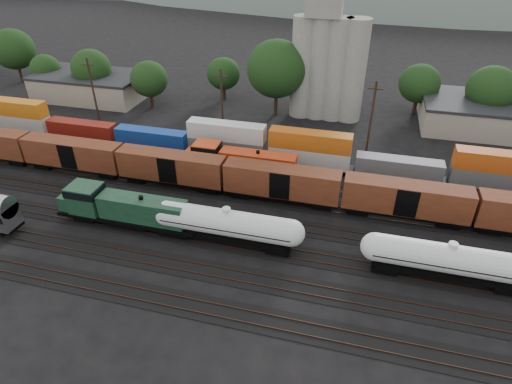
% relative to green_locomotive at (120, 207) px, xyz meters
% --- Properties ---
extents(ground, '(600.00, 600.00, 0.00)m').
position_rel_green_locomotive_xyz_m(ground, '(15.93, 5.00, -2.68)').
color(ground, black).
extents(tracks, '(180.00, 33.20, 0.20)m').
position_rel_green_locomotive_xyz_m(tracks, '(15.93, 5.00, -2.63)').
color(tracks, black).
rests_on(tracks, ground).
extents(green_locomotive, '(17.78, 3.14, 4.71)m').
position_rel_green_locomotive_xyz_m(green_locomotive, '(0.00, 0.00, 0.00)').
color(green_locomotive, black).
rests_on(green_locomotive, ground).
extents(tank_car_a, '(17.68, 3.17, 4.63)m').
position_rel_green_locomotive_xyz_m(tank_car_a, '(13.53, 0.00, 0.07)').
color(tank_car_a, white).
rests_on(tank_car_a, ground).
extents(tank_car_b, '(17.53, 3.14, 4.59)m').
position_rel_green_locomotive_xyz_m(tank_car_b, '(36.99, 0.00, 0.05)').
color(tank_car_b, white).
rests_on(tank_car_b, ground).
extents(orange_locomotive, '(18.11, 3.02, 4.53)m').
position_rel_green_locomotive_xyz_m(orange_locomotive, '(10.12, 15.00, -0.10)').
color(orange_locomotive, black).
rests_on(orange_locomotive, ground).
extents(boxcar_string, '(153.60, 2.90, 4.20)m').
position_rel_green_locomotive_xyz_m(boxcar_string, '(9.98, 10.00, 0.44)').
color(boxcar_string, black).
rests_on(boxcar_string, ground).
extents(container_wall, '(160.00, 2.60, 5.80)m').
position_rel_green_locomotive_xyz_m(container_wall, '(3.39, 20.00, -0.07)').
color(container_wall, black).
rests_on(container_wall, ground).
extents(grain_silo, '(13.40, 5.00, 29.00)m').
position_rel_green_locomotive_xyz_m(grain_silo, '(19.21, 41.00, 8.58)').
color(grain_silo, gray).
rests_on(grain_silo, ground).
extents(industrial_sheds, '(119.38, 17.26, 5.10)m').
position_rel_green_locomotive_xyz_m(industrial_sheds, '(22.56, 40.25, -0.12)').
color(industrial_sheds, '#9E937F').
rests_on(industrial_sheds, ground).
extents(tree_band, '(162.70, 19.81, 14.04)m').
position_rel_green_locomotive_xyz_m(tree_band, '(18.77, 42.85, 4.40)').
color(tree_band, black).
rests_on(tree_band, ground).
extents(utility_poles, '(122.20, 0.36, 12.00)m').
position_rel_green_locomotive_xyz_m(utility_poles, '(15.93, 27.00, 3.53)').
color(utility_poles, black).
rests_on(utility_poles, ground).
extents(distant_hills, '(860.00, 286.00, 130.00)m').
position_rel_green_locomotive_xyz_m(distant_hills, '(39.85, 265.00, -23.24)').
color(distant_hills, '#59665B').
rests_on(distant_hills, ground).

